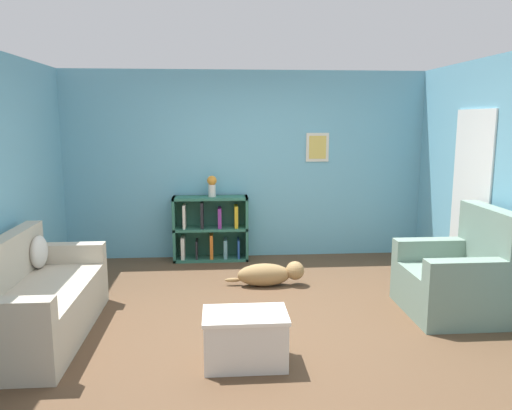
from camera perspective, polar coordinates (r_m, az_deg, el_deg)
ground_plane at (r=5.14m, az=0.35°, el=-12.40°), size 14.00×14.00×0.00m
wall_back at (r=7.03m, az=-1.13°, el=4.58°), size 5.60×0.13×2.60m
wall_right at (r=5.63m, az=27.18°, el=2.11°), size 0.16×5.00×2.60m
couch at (r=4.96m, az=-24.09°, el=-10.11°), size 0.80×1.81×0.89m
bookshelf at (r=6.95m, az=-5.21°, el=-2.79°), size 1.03×0.32×0.89m
recliner_chair at (r=5.45m, az=22.20°, el=-7.71°), size 0.92×0.99×1.08m
coffee_table at (r=4.11m, az=-1.23°, el=-14.83°), size 0.67×0.43×0.43m
dog at (r=5.92m, az=1.61°, el=-7.89°), size 0.94×0.24×0.29m
vase at (r=6.82m, az=-5.06°, el=2.31°), size 0.13×0.13×0.29m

